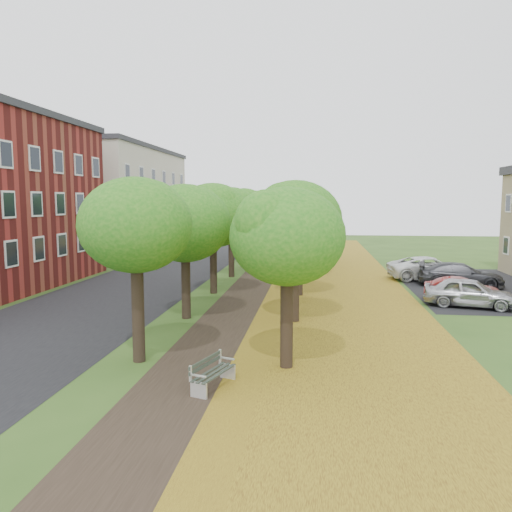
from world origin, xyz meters
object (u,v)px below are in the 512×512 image
(car_white, at_px, (430,268))
(car_silver, at_px, (469,292))
(bench, at_px, (212,373))
(car_grey, at_px, (460,275))
(car_red, at_px, (462,290))

(car_white, bearing_deg, car_silver, 172.74)
(bench, relative_size, car_grey, 0.37)
(car_silver, xyz_separation_m, car_grey, (1.24, 6.03, -0.01))
(bench, relative_size, car_silver, 0.43)
(car_red, xyz_separation_m, car_white, (0.00, 7.21, 0.14))
(car_silver, bearing_deg, car_red, 15.88)
(car_silver, height_order, car_red, car_silver)
(car_grey, distance_m, car_white, 2.72)
(car_grey, xyz_separation_m, car_white, (-1.24, 2.42, 0.04))
(bench, bearing_deg, car_white, -8.47)
(bench, relative_size, car_red, 0.49)
(bench, xyz_separation_m, car_white, (10.36, 20.36, 0.33))
(bench, distance_m, car_red, 16.74)
(bench, xyz_separation_m, car_grey, (11.60, 17.94, 0.28))
(car_red, height_order, car_grey, car_grey)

